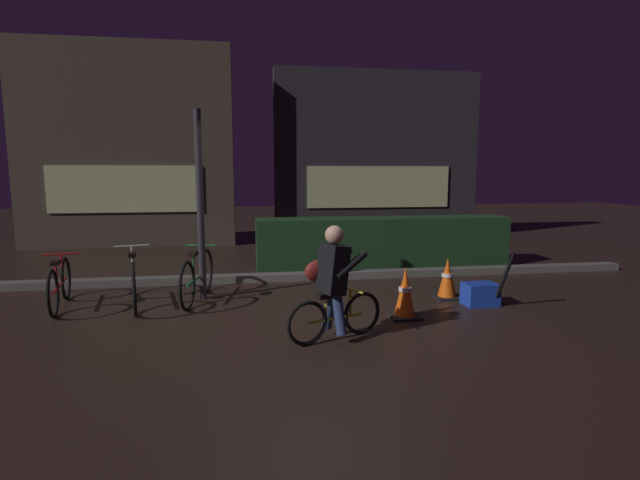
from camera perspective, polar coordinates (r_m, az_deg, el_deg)
ground_plane at (r=6.02m, az=-1.03°, el=-9.36°), size 40.00×40.00×0.00m
sidewalk_curb at (r=8.12m, az=-3.12°, el=-4.34°), size 12.00×0.24×0.12m
hedge_row at (r=9.25m, az=7.46°, el=-0.26°), size 4.80×0.70×0.94m
storefront_left at (r=12.52m, az=-21.95°, el=10.18°), size 5.00×0.54×4.80m
storefront_right at (r=13.37m, az=6.74°, el=9.81°), size 5.56×0.54×4.47m
street_post at (r=6.94m, az=-13.97°, el=3.88°), size 0.10×0.10×2.65m
parked_bike_leftmost at (r=7.29m, az=-28.41°, el=-4.64°), size 0.46×1.50×0.70m
parked_bike_left_mid at (r=6.99m, az=-21.19°, el=-4.40°), size 0.51×1.69×0.79m
parked_bike_center_left at (r=6.99m, az=-14.29°, el=-4.23°), size 0.46×1.63×0.76m
traffic_cone_near at (r=6.10m, az=10.02°, el=-6.24°), size 0.36×0.36×0.64m
traffic_cone_far at (r=7.17m, az=14.81°, el=-4.45°), size 0.36×0.36×0.59m
blue_crate at (r=6.96m, az=18.41°, el=-6.09°), size 0.45×0.33×0.30m
cyclist at (r=5.16m, az=1.47°, el=-5.08°), size 1.11×0.54×1.25m
closed_umbrella at (r=6.78m, az=20.86°, el=-4.42°), size 0.12×0.39×0.80m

